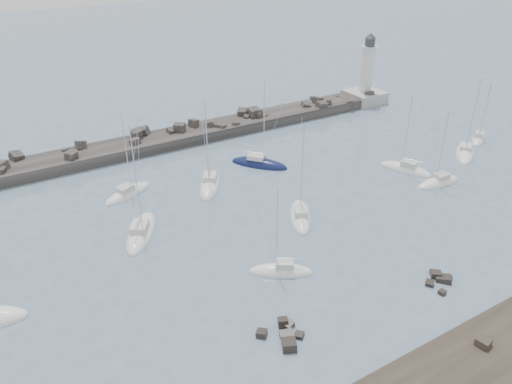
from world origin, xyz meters
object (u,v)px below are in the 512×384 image
Objects in this scene: sailboat_3 at (141,233)px; sailboat_8 at (259,164)px; sailboat_11 at (464,154)px; sailboat_7 at (300,217)px; sailboat_4 at (128,194)px; sailboat_12 at (478,139)px; lighthouse at (365,87)px; sailboat_10 at (406,170)px; sailboat_5 at (281,272)px; sailboat_9 at (438,183)px; sailboat_6 at (210,185)px.

sailboat_3 is 23.90m from sailboat_8.
sailboat_7 is at bearing -176.11° from sailboat_11.
sailboat_4 is at bearing 80.15° from sailboat_3.
lighthouse is at bearing 96.64° from sailboat_12.
sailboat_10 is at bearing -120.64° from lighthouse.
sailboat_11 is (52.43, -4.48, -0.01)m from sailboat_3.
sailboat_3 reaches higher than sailboat_5.
sailboat_5 is 0.84× the size of sailboat_7.
sailboat_8 is at bearing -3.49° from sailboat_4.
sailboat_4 is at bearing -166.11° from lighthouse.
sailboat_3 reaches higher than sailboat_9.
sailboat_5 is at bearing -169.83° from sailboat_9.
sailboat_3 is 14.18m from sailboat_6.
sailboat_3 is 1.18× the size of sailboat_4.
sailboat_5 is 1.01× the size of sailboat_12.
sailboat_10 is at bearing -35.96° from sailboat_8.
lighthouse reaches higher than sailboat_6.
sailboat_8 is 26.31m from sailboat_9.
sailboat_10 is (27.48, -10.58, -0.00)m from sailboat_6.
sailboat_5 reaches higher than sailboat_12.
sailboat_7 is 21.64m from sailboat_10.
sailboat_4 is 23.95m from sailboat_7.
lighthouse is 1.33× the size of sailboat_5.
sailboat_7 is at bearing -45.70° from sailboat_4.
sailboat_3 reaches higher than sailboat_8.
sailboat_10 is at bearing -173.86° from sailboat_12.
sailboat_11 is at bearing -158.59° from sailboat_12.
sailboat_10 reaches higher than sailboat_12.
sailboat_9 is 12.62m from sailboat_11.
sailboat_4 is 0.95× the size of sailboat_7.
sailboat_3 is at bearing 174.50° from sailboat_10.
sailboat_4 is 52.76m from sailboat_11.
sailboat_5 is 43.42m from sailboat_11.
sailboat_8 reaches higher than sailboat_6.
sailboat_7 is (18.53, -6.79, -0.00)m from sailboat_3.
sailboat_11 is (11.63, 4.90, -0.01)m from sailboat_9.
sailboat_11 is (50.63, -14.84, -0.00)m from sailboat_4.
sailboat_6 is (2.21, 21.58, 0.01)m from sailboat_5.
sailboat_10 is at bearing -5.50° from sailboat_3.
sailboat_9 is 20.06m from sailboat_12.
sailboat_10 is at bearing 7.81° from sailboat_7.
sailboat_12 is at bearing 6.14° from sailboat_10.
sailboat_6 is at bearing 84.16° from sailboat_5.
lighthouse is 1.17× the size of sailboat_4.
sailboat_3 is at bearing 124.68° from sailboat_5.
sailboat_4 is 1.00× the size of sailboat_10.
sailboat_12 is (59.36, -1.76, 0.00)m from sailboat_3.
sailboat_12 is (57.56, -12.12, 0.02)m from sailboat_4.
sailboat_9 reaches higher than sailboat_12.
sailboat_4 reaches higher than sailboat_9.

